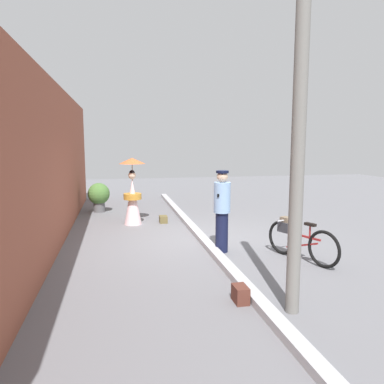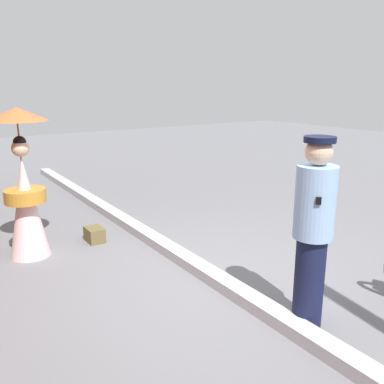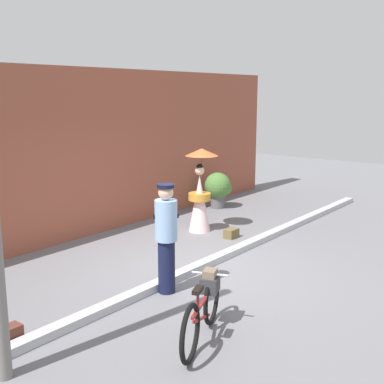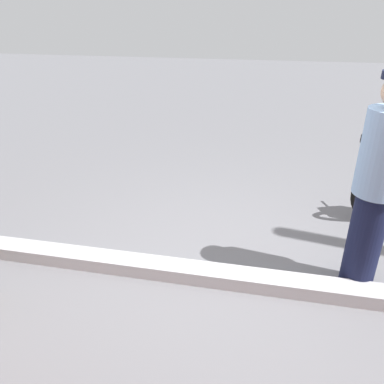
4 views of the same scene
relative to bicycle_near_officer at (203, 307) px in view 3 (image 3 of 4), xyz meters
name	(u,v)px [view 3 (image 3 of 4)]	position (x,y,z in m)	size (l,w,h in m)	color
ground_plane	(196,271)	(1.76, 1.51, -0.41)	(30.00, 30.00, 0.00)	slate
building_wall	(70,154)	(1.76, 4.82, 1.35)	(14.00, 0.40, 3.53)	brown
sidewalk_curb	(196,268)	(1.76, 1.51, -0.35)	(14.00, 0.20, 0.12)	#B2B2B7
bicycle_near_officer	(203,307)	(0.00, 0.00, 0.00)	(1.59, 0.73, 0.79)	black
person_officer	(166,236)	(0.79, 1.31, 0.49)	(0.34, 0.34, 1.69)	#141938
person_with_parasol	(200,192)	(3.79, 2.99, 0.47)	(0.71, 0.71, 1.84)	silver
potted_plant_by_door	(219,188)	(5.86, 3.98, 0.13)	(0.72, 0.70, 0.95)	#59595B
backpack_on_pavement	(9,335)	(-1.62, 1.73, -0.29)	(0.30, 0.19, 0.24)	#592D23
backpack_spare	(232,233)	(3.79, 2.14, -0.31)	(0.30, 0.21, 0.20)	brown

